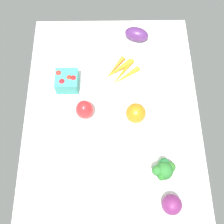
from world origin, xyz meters
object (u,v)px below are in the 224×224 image
Objects in this scene: red_onion_near_basket at (172,205)px; heirloom_tomato_orange at (136,113)px; bell_pepper_red at (85,111)px; eggplant at (137,34)px; broccoli_head at (164,170)px; carrot_bunch at (121,71)px; berry_basket at (67,81)px.

heirloom_tomato_orange is (36.77, 11.62, 0.48)cm from red_onion_near_basket.
heirloom_tomato_orange is at bearing -93.20° from bell_pepper_red.
bell_pepper_red is (-40.91, 23.99, 1.37)cm from eggplant.
red_onion_near_basket is at bearing -169.44° from broccoli_head.
carrot_bunch is 1.73× the size of berry_basket.
berry_basket is at bearing 55.34° from eggplant.
berry_basket is at bearing 104.81° from carrot_bunch.
eggplant is at bearing -3.31° from heirloom_tomato_orange.
broccoli_head reaches higher than bell_pepper_red.
carrot_bunch is 25.01cm from berry_basket.
broccoli_head reaches higher than red_onion_near_basket.
heirloom_tomato_orange is (-42.11, 2.43, 0.91)cm from eggplant.
red_onion_near_basket is 0.80× the size of bell_pepper_red.
carrot_bunch is at bearing -75.19° from berry_basket.
carrot_bunch is at bearing 17.81° from broccoli_head.
broccoli_head is at bearing 112.63° from eggplant.
broccoli_head is (-47.06, -15.12, 5.06)cm from carrot_bunch.
heirloom_tomato_orange reaches higher than red_onion_near_basket.
red_onion_near_basket is 0.75× the size of broccoli_head.
eggplant is 42.19cm from heirloom_tomato_orange.
eggplant is 41.34cm from berry_basket.
bell_pepper_red reaches higher than carrot_bunch.
eggplant is at bearing 5.90° from broccoli_head.
bell_pepper_red reaches higher than eggplant.
red_onion_near_basket is 38.57cm from heirloom_tomato_orange.
carrot_bunch is 1.80× the size of bell_pepper_red.
red_onion_near_basket is 12.85cm from broccoli_head.
bell_pepper_red reaches higher than heirloom_tomato_orange.
bell_pepper_red is at bearing -151.18° from berry_basket.
red_onion_near_basket reaches higher than eggplant.
eggplant is 66.92cm from broccoli_head.
broccoli_head is 1.07× the size of bell_pepper_red.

